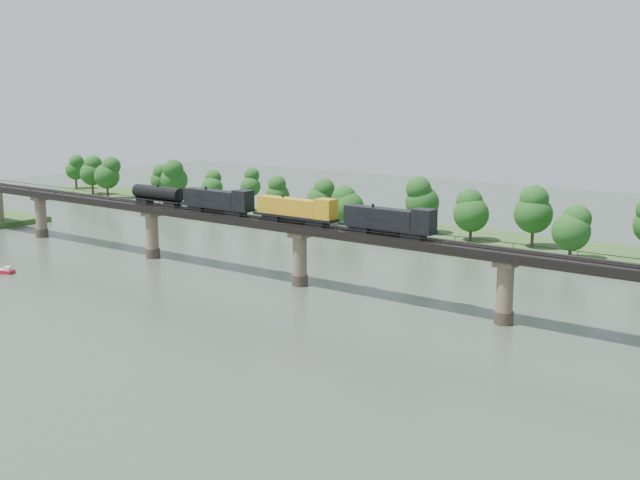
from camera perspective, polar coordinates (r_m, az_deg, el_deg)
The scene contains 7 objects.
ground at distance 125.77m, azimuth -10.05°, elevation -5.84°, with size 400.00×400.00×0.00m, color #334133.
far_bank at distance 191.83m, azimuth 8.87°, elevation 0.20°, with size 300.00×24.00×1.60m, color #2A4B1E.
bridge at distance 145.71m, azimuth -1.45°, elevation -1.16°, with size 236.00×30.00×11.50m.
bridge_superstructure at distance 144.53m, azimuth -1.46°, elevation 1.30°, with size 220.00×4.90×0.75m.
far_treeline at distance 190.70m, azimuth 6.13°, elevation 2.65°, with size 289.06×17.54×13.60m.
freight_train at distance 148.97m, azimuth -3.72°, elevation 2.37°, with size 72.26×2.82×4.97m.
motorboat at distance 168.04m, azimuth -21.69°, elevation -2.06°, with size 5.27×3.69×1.39m.
Camera 1 is at (89.13, -81.25, 35.66)m, focal length 45.00 mm.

